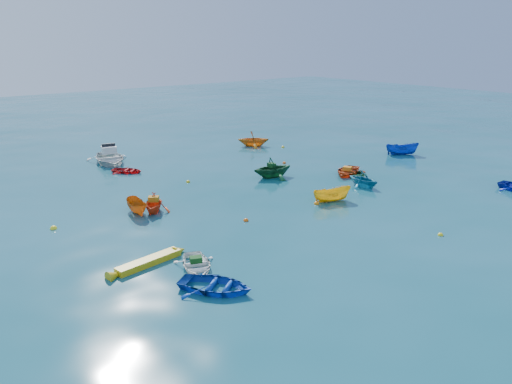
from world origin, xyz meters
TOP-DOWN VIEW (x-y plane):
  - ground at (0.00, 0.00)m, footprint 160.00×160.00m
  - dinghy_blue_sw at (-9.58, -4.11)m, footprint 3.81×4.05m
  - dinghy_white_near at (-9.07, -1.75)m, footprint 2.92×3.35m
  - dinghy_orange_w at (-6.79, 6.84)m, footprint 3.21×3.28m
  - sampan_yellow_mid at (3.48, 1.22)m, footprint 2.92×1.91m
  - dinghy_green_e at (9.38, 4.01)m, footprint 2.97×2.98m
  - dinghy_cyan_se at (7.86, 2.18)m, footprint 2.23×2.57m
  - sampan_orange_n at (-7.74, 7.21)m, footprint 1.38×2.73m
  - dinghy_green_n at (4.26, 8.23)m, footprint 3.70×3.35m
  - dinghy_red_ne at (9.51, 5.12)m, footprint 3.99×3.50m
  - sampan_blue_far at (18.82, 6.63)m, footprint 3.16×2.78m
  - dinghy_red_far at (-4.04, 16.71)m, footprint 2.99×3.09m
  - dinghy_orange_far at (10.33, 18.29)m, footprint 4.03×3.94m
  - kayak_yellow at (-10.63, 0.06)m, footprint 4.22×1.22m
  - motorboat_white at (-3.83, 20.64)m, footprint 4.57×5.63m
  - tarp_green_a at (-9.03, -1.66)m, footprint 0.68×0.61m
  - tarp_orange_a at (-6.76, 6.88)m, footprint 0.82×0.79m
  - tarp_green_b at (4.16, 8.25)m, footprint 0.59×0.71m
  - tarp_orange_b at (9.42, 5.08)m, footprint 0.70×0.78m
  - buoy_ye_a at (3.75, -6.74)m, footprint 0.31×0.31m
  - buoy_or_b at (2.25, 1.42)m, footprint 0.37×0.37m
  - buoy_ye_b at (-9.43, 0.41)m, footprint 0.34×0.34m
  - buoy_or_c at (-3.30, 1.84)m, footprint 0.32×0.32m
  - buoy_ye_c at (-1.66, 11.16)m, footprint 0.32×0.32m
  - buoy_or_d at (4.02, 1.86)m, footprint 0.32×0.32m
  - buoy_ye_d at (-12.73, 7.75)m, footprint 0.39×0.39m
  - buoy_or_e at (7.98, 11.01)m, footprint 0.31×0.31m
  - buoy_ye_e at (12.20, 15.90)m, footprint 0.33×0.33m

SIDE VIEW (x-z plane):
  - ground at x=0.00m, z-range 0.00..0.00m
  - dinghy_blue_sw at x=-9.58m, z-range -0.34..0.34m
  - dinghy_white_near at x=-9.07m, z-range -0.29..0.29m
  - dinghy_orange_w at x=-6.79m, z-range -0.66..0.66m
  - sampan_yellow_mid at x=3.48m, z-range -0.53..0.53m
  - dinghy_green_e at x=9.38m, z-range -0.25..0.25m
  - dinghy_cyan_se at x=7.86m, z-range -0.66..0.66m
  - sampan_orange_n at x=-7.74m, z-range -0.50..0.50m
  - dinghy_green_n at x=4.26m, z-range -0.85..0.85m
  - dinghy_red_ne at x=9.51m, z-range -0.34..0.34m
  - sampan_blue_far at x=18.82m, z-range -0.60..0.60m
  - dinghy_red_far at x=-4.04m, z-range -0.26..0.26m
  - dinghy_orange_far at x=10.33m, z-range -0.80..0.80m
  - kayak_yellow at x=-10.63m, z-range -0.21..0.21m
  - motorboat_white at x=-3.83m, z-range -0.81..0.81m
  - buoy_ye_a at x=3.75m, z-range -0.15..0.15m
  - buoy_or_b at x=2.25m, z-range -0.18..0.18m
  - buoy_ye_b at x=-9.43m, z-range -0.17..0.17m
  - buoy_or_c at x=-3.30m, z-range -0.16..0.16m
  - buoy_ye_c at x=-1.66m, z-range -0.16..0.16m
  - buoy_or_d at x=4.02m, z-range -0.16..0.16m
  - buoy_ye_d at x=-12.73m, z-range -0.20..0.20m
  - buoy_or_e at x=7.98m, z-range -0.16..0.16m
  - buoy_ye_e at x=12.20m, z-range -0.16..0.16m
  - tarp_green_a at x=-9.03m, z-range 0.29..0.56m
  - tarp_orange_b at x=9.42m, z-range 0.34..0.65m
  - tarp_orange_a at x=-6.76m, z-range 0.66..0.97m
  - tarp_green_b at x=4.16m, z-range 0.85..1.16m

